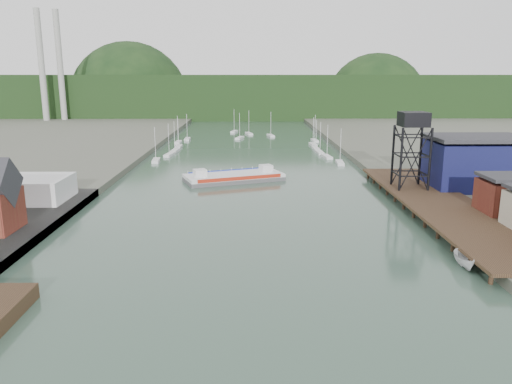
{
  "coord_description": "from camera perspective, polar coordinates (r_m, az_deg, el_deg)",
  "views": [
    {
      "loc": [
        0.78,
        -45.8,
        25.45
      ],
      "look_at": [
        2.04,
        46.02,
        4.0
      ],
      "focal_mm": 35.0,
      "sensor_mm": 36.0,
      "label": 1
    }
  ],
  "objects": [
    {
      "name": "lift_tower",
      "position": [
        109.73,
        17.54,
        7.42
      ],
      "size": [
        6.5,
        6.5,
        16.0
      ],
      "color": "black",
      "rests_on": "east_pier"
    },
    {
      "name": "blue_shed",
      "position": [
        118.13,
        23.89,
        3.06
      ],
      "size": [
        20.5,
        14.5,
        11.3
      ],
      "color": "#0C0E35",
      "rests_on": "east_land"
    },
    {
      "name": "motorboat",
      "position": [
        73.67,
        22.76,
        -7.24
      ],
      "size": [
        2.44,
        5.69,
        2.15
      ],
      "primitive_type": "imported",
      "rotation": [
        0.0,
        0.0,
        -0.06
      ],
      "color": "silver",
      "rests_on": "ground"
    },
    {
      "name": "ground",
      "position": [
        52.4,
        -1.6,
        -15.91
      ],
      "size": [
        600.0,
        600.0,
        0.0
      ],
      "primitive_type": "plane",
      "color": "#2C4439",
      "rests_on": "ground"
    },
    {
      "name": "east_pier",
      "position": [
        100.55,
        20.36,
        -1.24
      ],
      "size": [
        14.0,
        70.0,
        2.45
      ],
      "color": "black",
      "rests_on": "ground"
    },
    {
      "name": "distant_hills",
      "position": [
        347.51,
        -1.6,
        10.66
      ],
      "size": [
        500.0,
        120.0,
        80.0
      ],
      "color": "black",
      "rests_on": "ground"
    },
    {
      "name": "marina_sailboats",
      "position": [
        185.97,
        -1.0,
        5.39
      ],
      "size": [
        57.71,
        92.65,
        0.9
      ],
      "color": "silver",
      "rests_on": "ground"
    },
    {
      "name": "white_shed",
      "position": [
        107.93,
        -25.28,
        0.33
      ],
      "size": [
        18.0,
        12.0,
        4.5
      ],
      "primitive_type": "cube",
      "color": "silver",
      "rests_on": "west_quay"
    },
    {
      "name": "smokestacks",
      "position": [
        298.11,
        -22.38,
        13.06
      ],
      "size": [
        11.2,
        8.2,
        60.0
      ],
      "color": "#9F9F99",
      "rests_on": "ground"
    },
    {
      "name": "chain_ferry",
      "position": [
        123.81,
        -2.55,
        1.74
      ],
      "size": [
        25.75,
        17.36,
        3.44
      ],
      "rotation": [
        0.0,
        0.0,
        0.36
      ],
      "color": "#515154",
      "rests_on": "ground"
    }
  ]
}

